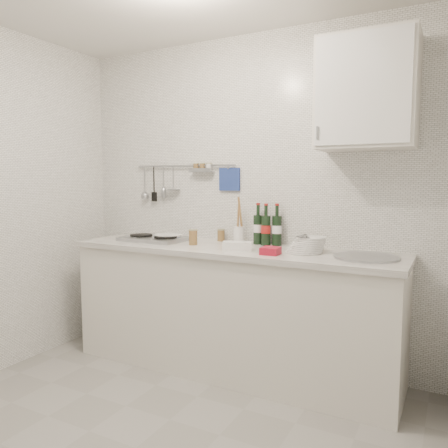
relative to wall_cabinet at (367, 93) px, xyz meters
The scene contains 15 objects.
floor 2.47m from the wall_cabinet, 126.42° to the right, with size 3.00×3.00×0.00m, color gray.
back_wall 1.15m from the wall_cabinet, 168.67° to the left, with size 3.00×0.02×2.50m, color silver.
counter 1.76m from the wall_cabinet, behind, with size 2.44×0.64×0.96m.
wall_rail 1.59m from the wall_cabinet, behind, with size 0.98×0.09×0.34m.
wall_cabinet is the anchor object (origin of this frame).
plate_stack_hob 1.82m from the wall_cabinet, behind, with size 0.24×0.24×0.04m.
plate_stack_sink 1.04m from the wall_cabinet, 163.96° to the right, with size 0.26×0.25×0.11m.
wine_bottles 1.13m from the wall_cabinet, behind, with size 0.22×0.10×0.31m.
butter_dish 1.30m from the wall_cabinet, 164.10° to the right, with size 0.20×0.10×0.06m, color white.
strawberry_punnet 1.17m from the wall_cabinet, 151.88° to the right, with size 0.12×0.12×0.05m, color #B91430.
utensil_crock 1.33m from the wall_cabinet, behind, with size 0.09×0.09×0.36m.
jar_a 1.48m from the wall_cabinet, behind, with size 0.06×0.06×0.10m.
jar_b 1.04m from the wall_cabinet, behind, with size 0.06×0.06×0.07m.
jar_c 1.04m from the wall_cabinet, behind, with size 0.06×0.06×0.07m.
jar_d 1.55m from the wall_cabinet, behind, with size 0.07×0.07×0.12m.
Camera 1 is at (1.42, -1.69, 1.41)m, focal length 35.00 mm.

